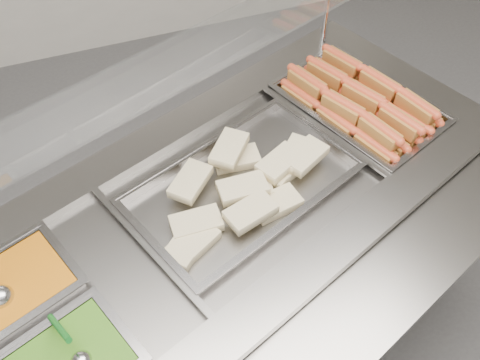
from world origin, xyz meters
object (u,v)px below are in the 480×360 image
object	(u,v)px
pan_hotdogs	(358,112)
ladle	(0,296)
steam_counter	(230,269)
sneeze_guard	(174,64)
serving_spoon	(78,355)
pan_wraps	(242,188)

from	to	relation	value
pan_hotdogs	ladle	size ratio (longest dim) A/B	3.40
steam_counter	sneeze_guard	bearing A→B (deg)	111.56
ladle	serving_spoon	world-z (taller)	ladle
sneeze_guard	steam_counter	bearing A→B (deg)	-68.44
pan_hotdogs	serving_spoon	xyz separation A→B (m)	(-1.00, -0.54, 0.05)
pan_wraps	serving_spoon	distance (m)	0.63
pan_wraps	steam_counter	bearing A→B (deg)	-158.45
sneeze_guard	pan_hotdogs	size ratio (longest dim) A/B	2.58
sneeze_guard	ladle	world-z (taller)	sneeze_guard
pan_hotdogs	serving_spoon	size ratio (longest dim) A/B	3.69
ladle	serving_spoon	distance (m)	0.26
serving_spoon	pan_hotdogs	bearing A→B (deg)	28.44
pan_wraps	serving_spoon	world-z (taller)	serving_spoon
pan_wraps	ladle	distance (m)	0.69
pan_hotdogs	pan_wraps	distance (m)	0.51
pan_wraps	ladle	bearing A→B (deg)	-168.39
pan_wraps	sneeze_guard	bearing A→B (deg)	126.90
steam_counter	sneeze_guard	distance (m)	0.77
pan_hotdogs	pan_wraps	size ratio (longest dim) A/B	0.82
pan_hotdogs	serving_spoon	distance (m)	1.14
sneeze_guard	pan_hotdogs	distance (m)	0.71
serving_spoon	ladle	bearing A→B (deg)	125.56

